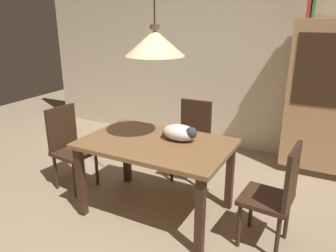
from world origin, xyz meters
The scene contains 11 objects.
ground centered at (0.00, 0.00, 0.00)m, with size 10.00×10.00×0.00m, color #998466.
back_wall centered at (0.00, 2.65, 1.45)m, with size 6.40×0.10×2.90m, color beige.
dining_table centered at (-0.04, 0.59, 0.65)m, with size 1.40×0.90×0.75m.
chair_far_back centered at (-0.04, 1.46, 0.51)m, with size 0.42×0.42×0.93m.
chair_left_side centered at (-1.16, 0.59, 0.51)m, with size 0.44×0.44×0.93m.
chair_right_side centered at (1.09, 0.58, 0.51)m, with size 0.43×0.43×0.93m.
cat_sleeping centered at (0.15, 0.73, 0.83)m, with size 0.39×0.22×0.16m.
pendant_lamp centered at (-0.04, 0.59, 1.66)m, with size 0.52×0.52×1.30m.
hutch_bookcase centered at (1.42, 2.32, 0.89)m, with size 1.12×0.45×1.85m.
book_red_tall centered at (0.99, 2.32, 1.99)m, with size 0.04×0.22×0.28m, color #B73833.
book_green_slim centered at (1.04, 2.32, 1.98)m, with size 0.03×0.20×0.26m, color #427A4C.
Camera 1 is at (1.40, -1.93, 1.90)m, focal length 35.24 mm.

